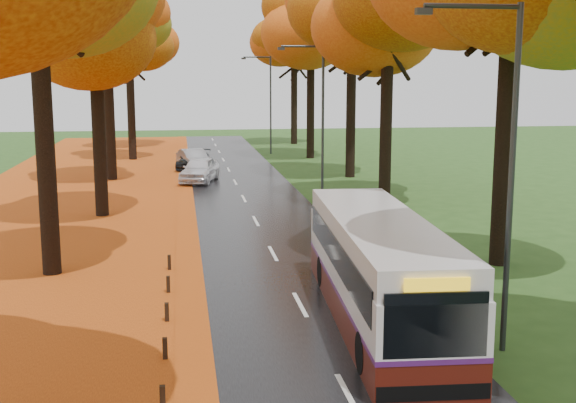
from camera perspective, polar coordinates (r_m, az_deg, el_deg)
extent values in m
cube|color=black|center=(33.09, -2.74, -1.24)|extent=(6.50, 90.00, 0.04)
cube|color=silver|center=(33.09, -2.74, -1.20)|extent=(0.12, 90.00, 0.01)
cube|color=#8D2F0C|center=(33.44, -18.28, -1.64)|extent=(12.00, 90.00, 0.02)
cube|color=#D05D15|center=(32.93, -8.03, -1.34)|extent=(0.90, 90.00, 0.01)
cylinder|color=black|center=(24.25, -18.69, 5.04)|extent=(0.60, 0.60, 9.15)
cylinder|color=black|center=(34.09, -14.74, 5.53)|extent=(0.60, 0.60, 8.00)
ellipsoid|color=orange|center=(34.10, -15.11, 13.93)|extent=(9.20, 9.20, 7.18)
cylinder|color=black|center=(46.05, -13.92, 6.98)|extent=(0.60, 0.60, 8.58)
ellipsoid|color=orange|center=(46.12, -14.21, 13.64)|extent=(8.00, 8.00, 6.24)
cylinder|color=black|center=(56.95, -12.32, 7.84)|extent=(0.60, 0.60, 9.15)
ellipsoid|color=orange|center=(57.05, -12.53, 13.59)|extent=(9.20, 9.20, 7.18)
cylinder|color=black|center=(66.98, -12.27, 7.63)|extent=(0.60, 0.60, 8.00)
ellipsoid|color=orange|center=(66.99, -12.43, 11.90)|extent=(8.00, 8.00, 6.24)
cylinder|color=black|center=(25.27, 16.72, 5.39)|extent=(0.60, 0.60, 9.22)
cylinder|color=black|center=(36.32, 7.75, 6.16)|extent=(0.60, 0.60, 8.19)
ellipsoid|color=#C6820E|center=(36.36, 7.94, 14.24)|extent=(9.20, 9.20, 7.18)
cylinder|color=black|center=(46.12, 4.99, 7.31)|extent=(0.60, 0.60, 8.70)
ellipsoid|color=#C6820E|center=(46.19, 5.10, 14.07)|extent=(8.20, 8.20, 6.40)
cylinder|color=black|center=(56.75, 1.80, 8.09)|extent=(0.60, 0.60, 9.22)
ellipsoid|color=#C6820E|center=(56.85, 1.83, 13.90)|extent=(9.20, 9.20, 7.18)
cylinder|color=black|center=(68.69, 0.49, 7.98)|extent=(0.60, 0.60, 8.19)
ellipsoid|color=#C6820E|center=(68.71, 0.49, 12.25)|extent=(8.20, 8.20, 6.40)
cube|color=black|center=(14.67, -9.88, -15.07)|extent=(0.11, 0.11, 0.52)
cube|color=black|center=(17.06, -9.69, -11.39)|extent=(0.11, 0.11, 0.52)
cube|color=black|center=(19.51, -9.55, -8.63)|extent=(0.11, 0.11, 0.52)
cube|color=black|center=(21.99, -9.44, -6.49)|extent=(0.11, 0.11, 0.52)
cube|color=black|center=(24.50, -9.36, -4.78)|extent=(0.11, 0.11, 0.52)
cylinder|color=#333538|center=(17.19, 17.22, 1.38)|extent=(0.14, 0.14, 8.00)
cylinder|color=#333538|center=(16.63, 14.40, 14.72)|extent=(2.20, 0.11, 0.11)
cube|color=#333538|center=(16.23, 10.68, 14.56)|extent=(0.35, 0.18, 0.14)
cylinder|color=#333538|center=(38.11, 2.77, 6.27)|extent=(0.14, 0.14, 8.00)
cylinder|color=#333538|center=(37.87, 1.15, 12.16)|extent=(2.20, 0.11, 0.11)
cube|color=#333538|center=(37.69, -0.54, 11.99)|extent=(0.35, 0.18, 0.14)
cylinder|color=#333538|center=(59.82, -1.38, 7.60)|extent=(0.14, 0.14, 8.00)
cylinder|color=#333538|center=(59.66, -2.46, 11.34)|extent=(2.20, 0.11, 0.11)
cube|color=#333538|center=(59.55, -3.54, 11.21)|extent=(0.35, 0.18, 0.14)
cube|color=#46120A|center=(19.45, 7.14, -8.00)|extent=(2.95, 10.42, 0.84)
cube|color=silver|center=(19.16, 7.21, -5.07)|extent=(2.95, 10.42, 1.22)
cube|color=silver|center=(18.94, 7.27, -2.33)|extent=(2.89, 10.21, 0.66)
cube|color=#4A1A5E|center=(19.32, 7.17, -6.68)|extent=(2.98, 10.44, 0.11)
cube|color=black|center=(19.07, 7.23, -3.98)|extent=(2.93, 9.60, 0.80)
cube|color=black|center=(14.37, 11.59, -9.56)|extent=(2.06, 0.18, 1.31)
cube|color=yellow|center=(14.13, 11.70, -6.44)|extent=(1.29, 0.14, 0.26)
cube|color=black|center=(14.90, 11.38, -14.53)|extent=(2.30, 0.26, 0.33)
cylinder|color=black|center=(16.01, 6.08, -11.81)|extent=(0.32, 0.95, 0.94)
cylinder|color=black|center=(16.53, 13.38, -11.33)|extent=(0.32, 0.95, 0.94)
cylinder|color=black|center=(22.18, 2.80, -5.55)|extent=(0.32, 0.95, 0.94)
cylinder|color=black|center=(22.55, 8.11, -5.38)|extent=(0.32, 0.95, 0.94)
imported|color=silver|center=(44.14, -6.99, 2.53)|extent=(2.92, 4.77, 1.52)
imported|color=gray|center=(49.87, -7.45, 3.30)|extent=(2.48, 4.48, 1.40)
imported|color=black|center=(50.46, -7.47, 3.28)|extent=(2.80, 4.54, 1.23)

